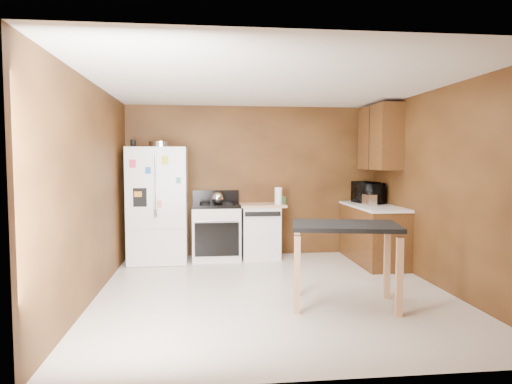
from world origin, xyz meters
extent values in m
plane|color=beige|center=(0.00, 0.00, 0.00)|extent=(4.50, 4.50, 0.00)
plane|color=white|center=(0.00, 0.00, 2.50)|extent=(4.50, 4.50, 0.00)
plane|color=brown|center=(0.00, 2.25, 1.25)|extent=(4.20, 0.00, 4.20)
plane|color=brown|center=(0.00, -2.25, 1.25)|extent=(4.20, 0.00, 4.20)
plane|color=brown|center=(-2.10, 0.00, 1.25)|extent=(0.00, 4.50, 4.50)
plane|color=brown|center=(2.10, 0.00, 1.25)|extent=(0.00, 4.50, 4.50)
cylinder|color=silver|center=(-1.50, 1.87, 1.85)|extent=(0.36, 0.36, 0.09)
cylinder|color=black|center=(-1.91, 1.82, 1.86)|extent=(0.08, 0.08, 0.12)
sphere|color=silver|center=(-0.62, 1.87, 1.00)|extent=(0.20, 0.20, 0.20)
cylinder|color=white|center=(0.36, 1.82, 1.03)|extent=(0.15, 0.15, 0.28)
cylinder|color=#399557|center=(0.46, 2.02, 0.94)|extent=(0.12, 0.12, 0.11)
cube|color=silver|center=(1.73, 1.43, 0.98)|extent=(0.17, 0.25, 0.17)
imported|color=black|center=(1.83, 1.78, 1.06)|extent=(0.48, 0.63, 0.31)
cube|color=white|center=(-1.55, 1.88, 0.90)|extent=(0.90, 0.75, 1.80)
cube|color=white|center=(-1.78, 1.49, 1.18)|extent=(0.43, 0.02, 1.20)
cube|color=white|center=(-1.32, 1.49, 1.18)|extent=(0.43, 0.02, 1.20)
cube|color=white|center=(-1.55, 1.49, 0.28)|extent=(0.88, 0.02, 0.54)
cube|color=black|center=(-1.78, 1.48, 1.05)|extent=(0.20, 0.01, 0.28)
cylinder|color=silver|center=(-1.56, 1.46, 1.20)|extent=(0.02, 0.02, 0.90)
cylinder|color=silver|center=(-1.54, 1.46, 1.20)|extent=(0.02, 0.02, 0.90)
cube|color=#EC375D|center=(-1.87, 1.46, 1.55)|extent=(0.09, 0.00, 0.12)
cube|color=blue|center=(-1.65, 1.46, 1.45)|extent=(0.08, 0.00, 0.10)
cube|color=yellow|center=(-1.40, 1.46, 1.60)|extent=(0.10, 0.00, 0.13)
cube|color=#3AA47C|center=(-1.21, 1.46, 1.30)|extent=(0.07, 0.00, 0.09)
cube|color=orange|center=(-1.80, 1.46, 1.10)|extent=(0.11, 0.00, 0.08)
cube|color=#FE8871|center=(-1.50, 1.46, 0.95)|extent=(0.08, 0.00, 0.11)
cube|color=white|center=(-0.64, 1.93, 0.42)|extent=(0.76, 0.65, 0.85)
cube|color=black|center=(-0.64, 1.93, 0.88)|extent=(0.76, 0.65, 0.05)
cube|color=black|center=(-0.64, 2.21, 1.00)|extent=(0.76, 0.06, 0.20)
cube|color=black|center=(-0.64, 1.59, 0.38)|extent=(0.68, 0.02, 0.52)
cylinder|color=silver|center=(-0.64, 1.58, 0.67)|extent=(0.62, 0.02, 0.02)
cylinder|color=black|center=(-0.82, 2.08, 0.91)|extent=(0.17, 0.17, 0.02)
cylinder|color=black|center=(-0.46, 2.08, 0.91)|extent=(0.17, 0.17, 0.02)
cylinder|color=black|center=(-0.82, 1.77, 0.91)|extent=(0.17, 0.17, 0.02)
cylinder|color=black|center=(-0.46, 1.77, 0.91)|extent=(0.17, 0.17, 0.02)
cube|color=white|center=(0.08, 1.95, 0.42)|extent=(0.60, 0.60, 0.85)
cube|color=black|center=(0.08, 1.64, 0.76)|extent=(0.56, 0.02, 0.07)
cube|color=tan|center=(0.08, 1.95, 0.87)|extent=(0.78, 0.62, 0.04)
cube|color=brown|center=(1.80, 1.45, 0.43)|extent=(0.60, 1.55, 0.86)
cube|color=white|center=(1.80, 1.45, 0.88)|extent=(0.63, 1.58, 0.04)
cube|color=brown|center=(1.93, 1.55, 1.95)|extent=(0.35, 1.05, 1.00)
cube|color=black|center=(1.75, 1.55, 1.95)|extent=(0.01, 0.01, 1.00)
cube|color=black|center=(0.71, -0.58, 0.88)|extent=(1.27, 0.98, 0.05)
cube|color=tan|center=(0.26, -0.17, 0.41)|extent=(0.08, 0.08, 0.82)
cube|color=tan|center=(1.28, -0.37, 0.41)|extent=(0.08, 0.08, 0.82)
cube|color=tan|center=(0.13, -0.79, 0.41)|extent=(0.08, 0.08, 0.82)
cube|color=tan|center=(1.15, -1.00, 0.41)|extent=(0.08, 0.08, 0.82)
camera|label=1|loc=(-0.81, -5.39, 1.60)|focal=32.00mm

